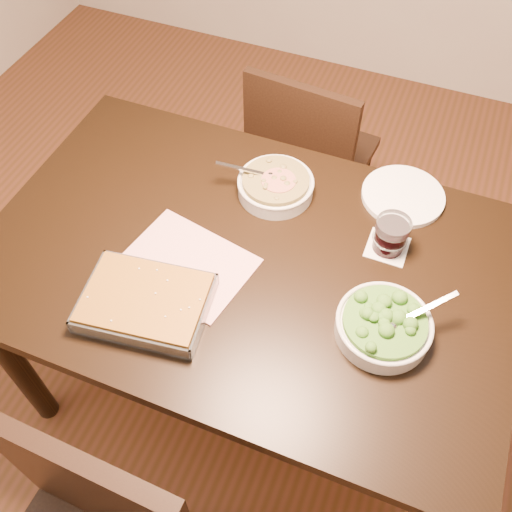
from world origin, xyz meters
TOP-DOWN VIEW (x-y plane):
  - ground at (0.00, 0.00)m, footprint 4.00×4.00m
  - table at (0.00, 0.00)m, footprint 1.40×0.90m
  - magazine_a at (-0.14, -0.08)m, footprint 0.36×0.29m
  - coaster at (0.33, 0.17)m, footprint 0.11×0.11m
  - stew_bowl at (-0.01, 0.24)m, footprint 0.24×0.22m
  - broccoli_bowl at (0.38, -0.09)m, footprint 0.23×0.23m
  - baking_dish at (-0.17, -0.24)m, footprint 0.33×0.26m
  - wine_tumbler at (0.33, 0.17)m, footprint 0.09×0.09m
  - dinner_plate at (0.33, 0.36)m, footprint 0.23×0.23m
  - chair_far at (-0.05, 0.71)m, footprint 0.44×0.44m

SIDE VIEW (x-z plane):
  - ground at x=0.00m, z-range 0.00..0.00m
  - chair_far at x=-0.05m, z-range 0.05..0.90m
  - table at x=0.00m, z-range 0.28..1.03m
  - coaster at x=0.33m, z-range 0.75..0.75m
  - magazine_a at x=-0.14m, z-range 0.75..0.76m
  - dinner_plate at x=0.33m, z-range 0.75..0.77m
  - baking_dish at x=-0.17m, z-range 0.75..0.80m
  - stew_bowl at x=-0.01m, z-range 0.74..0.82m
  - broccoli_bowl at x=0.38m, z-range 0.74..0.83m
  - wine_tumbler at x=0.33m, z-range 0.76..0.86m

